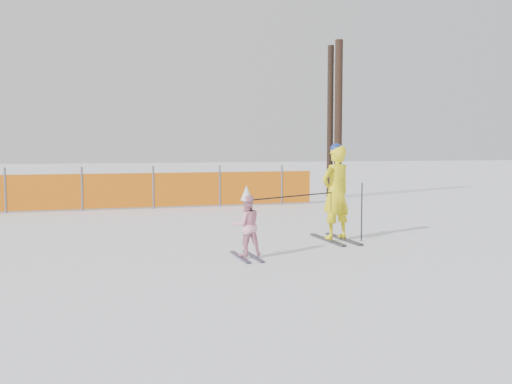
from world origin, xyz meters
TOP-DOWN VIEW (x-y plane):
  - ground at (0.00, 0.00)m, footprint 120.00×120.00m
  - adult at (1.71, 0.85)m, footprint 0.75×1.47m
  - child at (-0.41, -0.30)m, footprint 0.49×1.02m
  - ski_poles at (1.17, 0.40)m, footprint 2.48×1.05m
  - safety_fence at (-4.47, 7.73)m, footprint 16.98×0.06m
  - tree_trunks at (5.83, 9.69)m, footprint 0.36×0.70m

SIDE VIEW (x-z plane):
  - ground at x=0.00m, z-range 0.00..0.00m
  - child at x=-0.41m, z-range -0.05..1.12m
  - safety_fence at x=-4.47m, z-range -0.07..1.18m
  - ski_poles at x=1.17m, z-range 0.24..1.36m
  - adult at x=1.71m, z-range 0.00..1.86m
  - tree_trunks at x=5.83m, z-range -0.03..5.55m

